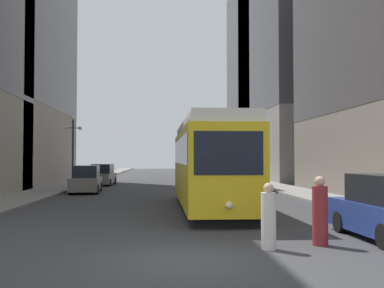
% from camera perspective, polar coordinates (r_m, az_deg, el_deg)
% --- Properties ---
extents(ground_plane, '(200.00, 200.00, 0.00)m').
position_cam_1_polar(ground_plane, '(10.71, 0.09, -13.98)').
color(ground_plane, '#38383A').
extents(sidewalk_left, '(2.85, 120.00, 0.15)m').
position_cam_1_polar(sidewalk_left, '(51.06, -12.61, -4.25)').
color(sidewalk_left, gray).
rests_on(sidewalk_left, ground).
extents(sidewalk_right, '(2.85, 120.00, 0.15)m').
position_cam_1_polar(sidewalk_right, '(51.31, 6.31, -4.28)').
color(sidewalk_right, gray).
rests_on(sidewalk_right, ground).
extents(streetcar, '(2.67, 12.44, 3.89)m').
position_cam_1_polar(streetcar, '(20.89, 2.08, -2.26)').
color(streetcar, black).
rests_on(streetcar, ground).
extents(transit_bus, '(2.77, 12.19, 3.45)m').
position_cam_1_polar(transit_bus, '(38.23, 4.29, -2.31)').
color(transit_bus, black).
rests_on(transit_bus, ground).
extents(parked_car_left_near, '(2.07, 4.80, 1.82)m').
position_cam_1_polar(parked_car_left_near, '(32.28, -12.77, -4.31)').
color(parked_car_left_near, black).
rests_on(parked_car_left_near, ground).
extents(parked_car_left_mid, '(2.06, 4.72, 1.82)m').
position_cam_1_polar(parked_car_left_mid, '(41.20, -10.84, -3.78)').
color(parked_car_left_mid, black).
rests_on(parked_car_left_mid, ground).
extents(pedestrian_crossing_near, '(0.40, 0.40, 1.80)m').
position_cam_1_polar(pedestrian_crossing_near, '(12.79, 15.32, -8.12)').
color(pedestrian_crossing_near, maroon).
rests_on(pedestrian_crossing_near, ground).
extents(pedestrian_crossing_far, '(0.37, 0.37, 1.66)m').
position_cam_1_polar(pedestrian_crossing_far, '(11.95, 9.31, -8.93)').
color(pedestrian_crossing_far, beige).
rests_on(pedestrian_crossing_far, ground).
extents(lamp_post_left_far, '(1.41, 0.36, 5.52)m').
position_cam_1_polar(lamp_post_left_far, '(38.00, -14.30, 0.50)').
color(lamp_post_left_far, '#333338').
rests_on(lamp_post_left_far, sidewalk_left).
extents(building_right_midblock, '(13.06, 22.03, 29.22)m').
position_cam_1_polar(building_right_midblock, '(55.51, 14.05, 11.54)').
color(building_right_midblock, gray).
rests_on(building_right_midblock, ground).
extents(building_right_far, '(16.40, 19.14, 32.39)m').
position_cam_1_polar(building_right_far, '(67.64, 12.18, 10.52)').
color(building_right_far, gray).
rests_on(building_right_far, ground).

